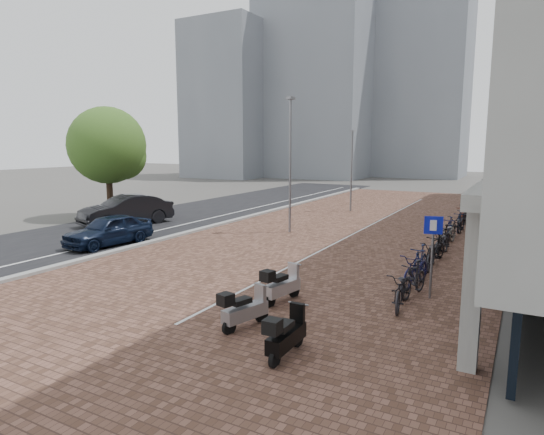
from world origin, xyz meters
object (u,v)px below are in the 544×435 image
Objects in this scene: car_navy at (109,230)px; car_dark at (126,210)px; scooter_front at (282,284)px; scooter_mid at (286,334)px; scooter_back at (245,308)px; parking_sign at (433,244)px.

car_navy is 5.30m from car_dark.
scooter_front is at bearing -9.29° from car_dark.
car_dark is 3.29× the size of scooter_mid.
car_dark reaches higher than scooter_back.
car_navy is 13.89m from parking_sign.
scooter_mid reaches higher than scooter_back.
car_dark is 18.27m from scooter_mid.
scooter_front reaches higher than scooter_back.
scooter_mid is at bearing -20.68° from car_navy.
parking_sign is at bearing 43.47° from scooter_front.
car_dark is 17.80m from parking_sign.
scooter_front is at bearing 108.10° from scooter_back.
parking_sign reaches higher than scooter_back.
car_navy is at bearing 174.31° from scooter_front.
parking_sign is (17.09, -4.91, 0.80)m from car_dark.
parking_sign is (3.62, 2.31, 1.10)m from scooter_front.
scooter_front is (10.22, -3.04, -0.15)m from car_navy.
scooter_mid is (1.67, -3.00, -0.01)m from scooter_front.
scooter_front is 3.43m from scooter_mid.
scooter_mid is at bearing -125.78° from parking_sign.
car_navy is 13.33m from scooter_mid.
scooter_mid is (15.13, -10.23, -0.30)m from car_dark.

